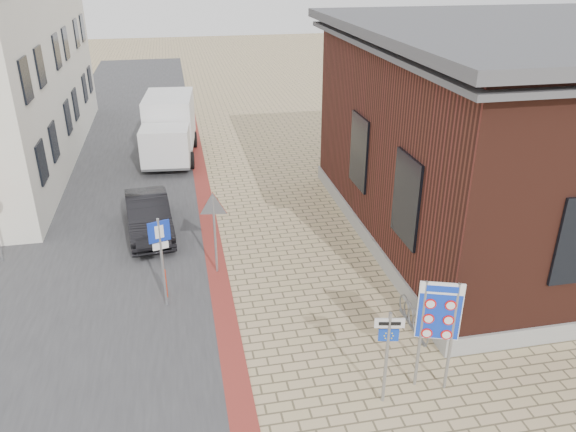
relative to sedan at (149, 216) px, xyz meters
name	(u,v)px	position (x,y,z in m)	size (l,w,h in m)	color
ground	(336,404)	(4.01, -9.04, -0.66)	(120.00, 120.00, 0.00)	tan
road_strip	(118,175)	(-1.49, 5.96, -0.65)	(7.00, 60.00, 0.02)	#38383A
curb_strip	(208,216)	(2.01, 0.96, -0.64)	(0.60, 40.00, 0.02)	maroon
brick_building	(547,130)	(13.01, -2.05, 2.83)	(13.00, 13.00, 6.80)	gray
townhouse_far	(12,49)	(-6.98, 14.96, 3.51)	(7.40, 6.40, 8.30)	silver
bike_rack	(413,319)	(6.66, -6.84, -0.39)	(0.08, 1.80, 0.60)	slate
sedan	(149,216)	(0.00, 0.00, 0.00)	(1.39, 3.98, 1.31)	black
box_truck	(169,127)	(0.83, 7.96, 0.77)	(2.63, 5.46, 2.76)	slate
border_sign	(439,314)	(6.19, -8.91, 1.26)	(0.87, 0.34, 2.67)	gray
essen_sign	(388,345)	(5.01, -9.14, 0.82)	(0.60, 0.16, 2.26)	gray
parking_sign	(161,247)	(0.51, -4.54, 1.13)	(0.56, 0.22, 2.60)	gray
yield_sign	(214,213)	(2.01, -3.04, 1.29)	(0.90, 0.21, 2.54)	gray
bollard	(165,284)	(0.51, -4.17, -0.21)	(0.08, 0.08, 0.88)	red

